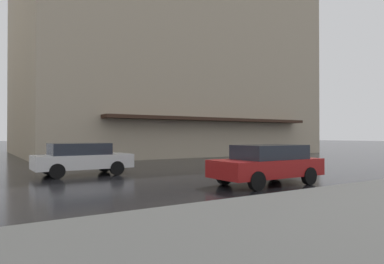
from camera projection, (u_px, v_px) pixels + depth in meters
haussmann_block_corner at (160, 40)px, 35.75m from camera, size 19.94×26.32×23.62m
car_white at (82, 158)px, 15.23m from camera, size 1.85×4.10×1.41m
car_red at (268, 163)px, 12.34m from camera, size 1.85×4.10×1.41m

